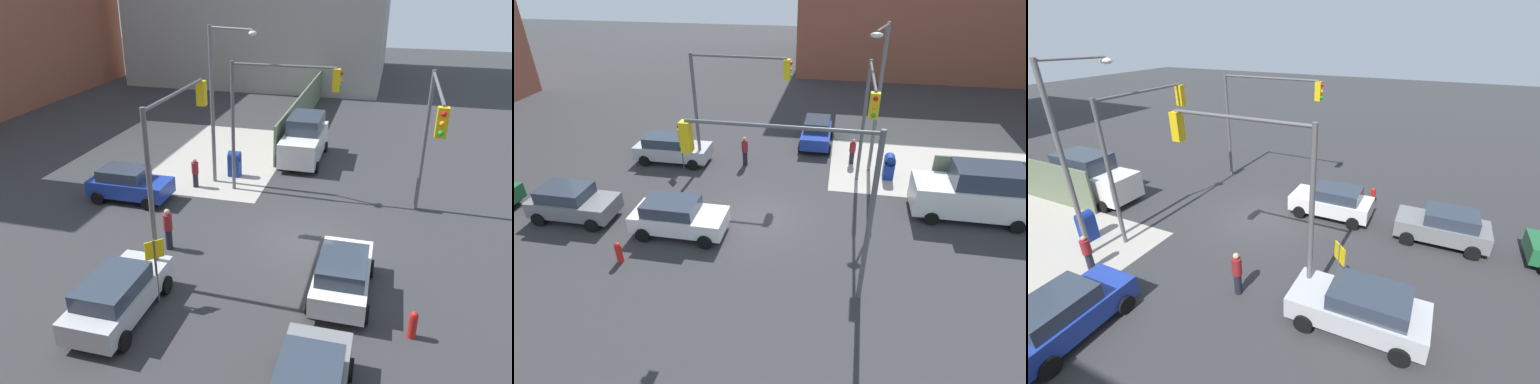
% 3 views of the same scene
% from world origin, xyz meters
% --- Properties ---
extents(ground_plane, '(120.00, 120.00, 0.00)m').
position_xyz_m(ground_plane, '(0.00, 0.00, 0.00)').
color(ground_plane, '#333335').
extents(sidewalk_corner, '(12.00, 12.00, 0.01)m').
position_xyz_m(sidewalk_corner, '(9.00, 9.00, 0.01)').
color(sidewalk_corner, '#ADA89E').
rests_on(sidewalk_corner, ground).
extents(traffic_signal_nw_corner, '(5.34, 0.36, 6.50)m').
position_xyz_m(traffic_signal_nw_corner, '(-2.47, 4.50, 4.62)').
color(traffic_signal_nw_corner, '#59595B').
rests_on(traffic_signal_nw_corner, ground).
extents(traffic_signal_se_corner, '(6.29, 0.36, 6.50)m').
position_xyz_m(traffic_signal_se_corner, '(2.07, -4.50, 4.68)').
color(traffic_signal_se_corner, '#59595B').
rests_on(traffic_signal_se_corner, ground).
extents(traffic_signal_ne_corner, '(0.36, 5.27, 6.50)m').
position_xyz_m(traffic_signal_ne_corner, '(4.50, 2.50, 4.62)').
color(traffic_signal_ne_corner, '#59595B').
rests_on(traffic_signal_ne_corner, ground).
extents(street_lamp_corner, '(1.04, 2.59, 8.00)m').
position_xyz_m(street_lamp_corner, '(5.10, 5.44, 4.70)').
color(street_lamp_corner, slate).
rests_on(street_lamp_corner, ground).
extents(warning_sign_two_way, '(0.48, 0.48, 2.40)m').
position_xyz_m(warning_sign_two_way, '(-5.40, 4.06, 1.64)').
color(warning_sign_two_way, '#4C4C4C').
rests_on(warning_sign_two_way, ground).
extents(mailbox_blue, '(0.56, 0.64, 1.43)m').
position_xyz_m(mailbox_blue, '(6.20, 5.00, 0.76)').
color(mailbox_blue, navy).
rests_on(mailbox_blue, ground).
extents(fire_hydrant, '(0.26, 0.26, 0.94)m').
position_xyz_m(fire_hydrant, '(-5.00, -4.20, 0.49)').
color(fire_hydrant, red).
rests_on(fire_hydrant, ground).
extents(coupe_blue, '(2.02, 3.92, 1.62)m').
position_xyz_m(coupe_blue, '(1.91, 9.04, 0.84)').
color(coupe_blue, '#1E389E').
rests_on(coupe_blue, ground).
extents(hatchback_gray, '(3.93, 2.02, 1.62)m').
position_xyz_m(hatchback_gray, '(-8.66, -1.61, 0.84)').
color(hatchback_gray, slate).
rests_on(hatchback_gray, ground).
extents(hatchback_white, '(4.11, 2.02, 1.62)m').
position_xyz_m(hatchback_white, '(-3.37, -1.87, 0.84)').
color(hatchback_white, white).
rests_on(hatchback_white, ground).
extents(sedan_silver, '(4.38, 2.02, 1.62)m').
position_xyz_m(sedan_silver, '(-6.42, 4.94, 0.84)').
color(sedan_silver, '#B7BABF').
rests_on(sedan_silver, ground).
extents(van_white_delivery, '(5.40, 2.32, 2.62)m').
position_xyz_m(van_white_delivery, '(9.78, 1.80, 1.28)').
color(van_white_delivery, white).
rests_on(van_white_delivery, ground).
extents(pedestrian_crossing, '(0.36, 0.36, 1.57)m').
position_xyz_m(pedestrian_crossing, '(4.20, 6.50, 0.81)').
color(pedestrian_crossing, maroon).
rests_on(pedestrian_crossing, ground).
extents(pedestrian_waiting, '(0.36, 0.36, 1.77)m').
position_xyz_m(pedestrian_waiting, '(-2.00, 5.20, 0.93)').
color(pedestrian_waiting, maroon).
rests_on(pedestrian_waiting, ground).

